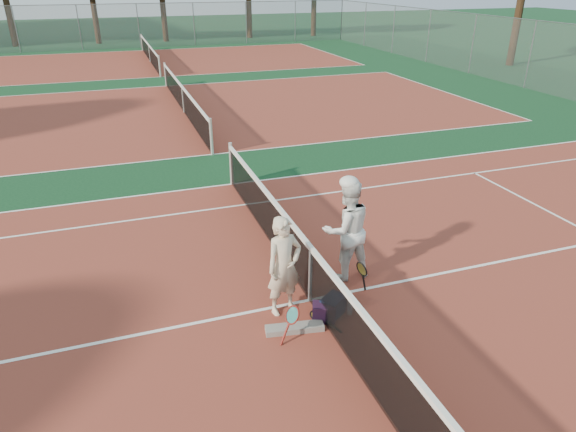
{
  "coord_description": "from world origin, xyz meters",
  "views": [
    {
      "loc": [
        -2.66,
        -6.56,
        4.89
      ],
      "look_at": [
        0.0,
        1.1,
        1.05
      ],
      "focal_mm": 32.0,
      "sensor_mm": 36.0,
      "label": 1
    }
  ],
  "objects": [
    {
      "name": "court_far_a",
      "position": [
        0.0,
        13.5,
        0.0
      ],
      "size": [
        23.77,
        10.97,
        0.01
      ],
      "primitive_type": "cube",
      "color": "maroon",
      "rests_on": "ground"
    },
    {
      "name": "sports_bag_purple",
      "position": [
        0.01,
        -0.57,
        0.14
      ],
      "size": [
        0.42,
        0.36,
        0.29
      ],
      "primitive_type": "cube",
      "rotation": [
        0.0,
        0.0,
        -0.39
      ],
      "color": "black",
      "rests_on": "ground"
    },
    {
      "name": "net_main",
      "position": [
        0.0,
        0.0,
        0.51
      ],
      "size": [
        0.1,
        10.98,
        1.02
      ],
      "primitive_type": null,
      "color": "black",
      "rests_on": "ground"
    },
    {
      "name": "court_far_b",
      "position": [
        0.0,
        27.0,
        0.0
      ],
      "size": [
        23.77,
        10.97,
        0.01
      ],
      "primitive_type": "cube",
      "color": "maroon",
      "rests_on": "ground"
    },
    {
      "name": "net_far_a",
      "position": [
        0.0,
        13.5,
        0.51
      ],
      "size": [
        0.1,
        10.98,
        1.02
      ],
      "primitive_type": null,
      "color": "black",
      "rests_on": "ground"
    },
    {
      "name": "net_cover_canvas",
      "position": [
        -0.51,
        -0.67,
        0.05
      ],
      "size": [
        0.91,
        0.35,
        0.09
      ],
      "primitive_type": "cube",
      "rotation": [
        0.0,
        0.0,
        -0.16
      ],
      "color": "slate",
      "rests_on": "ground"
    },
    {
      "name": "ground",
      "position": [
        0.0,
        0.0,
        0.0
      ],
      "size": [
        130.0,
        130.0,
        0.0
      ],
      "primitive_type": "plane",
      "color": "#0E341A",
      "rests_on": "ground"
    },
    {
      "name": "racket_spare",
      "position": [
        -0.07,
        -0.54,
        0.05
      ],
      "size": [
        0.51,
        0.66,
        0.1
      ],
      "primitive_type": null,
      "rotation": [
        0.0,
        0.0,
        2.04
      ],
      "color": "black",
      "rests_on": "ground"
    },
    {
      "name": "racket_red",
      "position": [
        -0.6,
        -0.82,
        0.27
      ],
      "size": [
        0.42,
        0.39,
        0.53
      ],
      "primitive_type": null,
      "rotation": [
        0.0,
        0.0,
        0.46
      ],
      "color": "maroon",
      "rests_on": "ground"
    },
    {
      "name": "water_bottle",
      "position": [
        0.46,
        -0.56,
        0.15
      ],
      "size": [
        0.09,
        0.09,
        0.3
      ],
      "primitive_type": "cylinder",
      "color": "#C9E8FF",
      "rests_on": "ground"
    },
    {
      "name": "sports_bag_navy",
      "position": [
        0.2,
        -0.48,
        0.16
      ],
      "size": [
        0.48,
        0.45,
        0.31
      ],
      "primitive_type": "cube",
      "rotation": [
        0.0,
        0.0,
        0.62
      ],
      "color": "black",
      "rests_on": "ground"
    },
    {
      "name": "net_far_b",
      "position": [
        0.0,
        27.0,
        0.51
      ],
      "size": [
        0.1,
        10.98,
        1.02
      ],
      "primitive_type": null,
      "color": "black",
      "rests_on": "ground"
    },
    {
      "name": "racket_black_held",
      "position": [
        0.89,
        -0.06,
        0.29
      ],
      "size": [
        0.26,
        0.31,
        0.59
      ],
      "primitive_type": null,
      "rotation": [
        0.0,
        0.0,
        3.46
      ],
      "color": "black",
      "rests_on": "ground"
    },
    {
      "name": "fence_back",
      "position": [
        0.0,
        34.0,
        1.5
      ],
      "size": [
        32.0,
        0.06,
        3.0
      ],
      "primitive_type": null,
      "color": "slate",
      "rests_on": "ground"
    },
    {
      "name": "court_main",
      "position": [
        0.0,
        0.0,
        0.0
      ],
      "size": [
        23.77,
        10.97,
        0.01
      ],
      "primitive_type": "cube",
      "color": "maroon",
      "rests_on": "ground"
    },
    {
      "name": "player_a",
      "position": [
        -0.49,
        -0.13,
        0.82
      ],
      "size": [
        0.67,
        0.52,
        1.64
      ],
      "primitive_type": "imported",
      "rotation": [
        0.0,
        0.0,
        0.24
      ],
      "color": "beige",
      "rests_on": "ground"
    },
    {
      "name": "player_b",
      "position": [
        0.87,
        0.53,
        0.91
      ],
      "size": [
        0.91,
        0.73,
        1.83
      ],
      "primitive_type": "imported",
      "rotation": [
        0.0,
        0.0,
        3.18
      ],
      "color": "white",
      "rests_on": "ground"
    }
  ]
}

